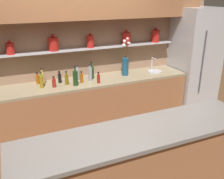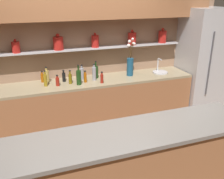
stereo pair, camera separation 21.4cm
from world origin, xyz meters
The scene contains 19 objects.
ground_plane centered at (0.00, 0.00, 0.00)m, with size 12.00×12.00×0.00m, color brown.
back_wall_unit centered at (0.00, 1.53, 1.55)m, with size 5.20×0.44×2.60m.
back_counter_unit centered at (-0.07, 1.24, 0.46)m, with size 3.77×0.62×0.92m.
island_counter centered at (0.00, -0.63, 0.51)m, with size 2.51×0.61×1.02m.
refrigerator centered at (2.22, 1.20, 1.02)m, with size 0.77×0.73×2.03m.
flower_vase centered at (0.78, 1.28, 1.13)m, with size 0.16×0.13×0.64m.
sink_fixture centered at (1.35, 1.25, 0.95)m, with size 0.27×0.27×0.25m.
bottle_wine_0 centered at (0.18, 1.34, 1.03)m, with size 0.08×0.08×0.29m.
bottle_sauce_1 centered at (-0.36, 1.34, 1.00)m, with size 0.05×0.05×0.19m.
bottle_spirit_2 centered at (-0.62, 1.39, 1.03)m, with size 0.07×0.07×0.26m.
bottle_spirit_3 centered at (0.12, 1.24, 1.04)m, with size 0.06×0.06×0.28m.
bottle_spirit_4 centered at (-0.06, 1.36, 1.02)m, with size 0.07×0.07×0.25m.
bottle_sauce_5 centered at (0.20, 1.07, 1.00)m, with size 0.05×0.05×0.19m.
bottle_oil_6 centered at (-0.66, 1.22, 1.02)m, with size 0.05×0.05×0.25m.
bottle_oil_7 centered at (-0.28, 1.21, 1.01)m, with size 0.05×0.05×0.22m.
bottle_wine_8 centered at (-0.16, 1.12, 1.04)m, with size 0.08×0.08×0.32m.
bottle_sauce_9 centered at (-0.04, 1.19, 1.00)m, with size 0.05×0.05×0.19m.
bottle_sauce_10 centered at (-0.69, 1.42, 1.00)m, with size 0.05×0.05×0.19m.
bottle_sauce_11 centered at (-0.49, 1.17, 0.99)m, with size 0.06×0.06×0.17m.
Camera 1 is at (-1.10, -2.45, 2.26)m, focal length 40.00 mm.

